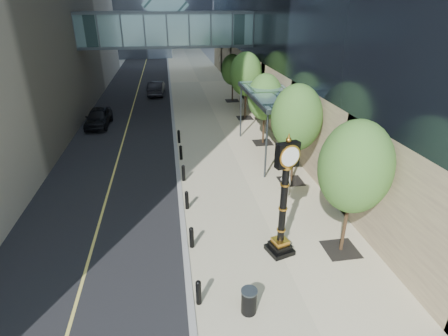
{
  "coord_description": "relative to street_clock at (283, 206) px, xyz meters",
  "views": [
    {
      "loc": [
        -3.27,
        -8.15,
        9.61
      ],
      "look_at": [
        -0.92,
        6.5,
        2.65
      ],
      "focal_mm": 28.0,
      "sensor_mm": 36.0,
      "label": 1
    }
  ],
  "objects": [
    {
      "name": "trash_bin",
      "position": [
        -2.01,
        -2.93,
        -1.8
      ],
      "size": [
        0.68,
        0.68,
        0.9
      ],
      "primitive_type": "cylinder",
      "rotation": [
        0.0,
        0.0,
        -0.38
      ],
      "color": "black",
      "rests_on": "sidewalk"
    },
    {
      "name": "car_far",
      "position": [
        -5.55,
        30.16,
        -1.5
      ],
      "size": [
        2.02,
        4.91,
        1.58
      ],
      "primitive_type": "imported",
      "rotation": [
        0.0,
        0.0,
        3.07
      ],
      "color": "black",
      "rests_on": "road"
    },
    {
      "name": "street_clock",
      "position": [
        0.0,
        0.0,
        0.0
      ],
      "size": [
        1.21,
        1.21,
        5.18
      ],
      "rotation": [
        0.0,
        0.0,
        0.28
      ],
      "color": "black",
      "rests_on": "sidewalk"
    },
    {
      "name": "curb",
      "position": [
        -3.95,
        36.72,
        -2.27
      ],
      "size": [
        0.25,
        180.0,
        0.07
      ],
      "primitive_type": "cube",
      "color": "gray",
      "rests_on": "ground"
    },
    {
      "name": "road",
      "position": [
        -7.95,
        36.72,
        -2.3
      ],
      "size": [
        8.0,
        180.0,
        0.02
      ],
      "primitive_type": "cube",
      "color": "black",
      "rests_on": "ground"
    },
    {
      "name": "car_near",
      "position": [
        -10.32,
        19.02,
        -1.51
      ],
      "size": [
        2.03,
        4.66,
        1.56
      ],
      "primitive_type": "imported",
      "rotation": [
        0.0,
        0.0,
        -0.04
      ],
      "color": "black",
      "rests_on": "road"
    },
    {
      "name": "bollard_row",
      "position": [
        -3.65,
        5.72,
        -1.8
      ],
      "size": [
        0.2,
        16.2,
        0.9
      ],
      "color": "black",
      "rests_on": "sidewalk"
    },
    {
      "name": "street_trees",
      "position": [
        2.65,
        11.7,
        1.53
      ],
      "size": [
        2.88,
        28.61,
        5.91
      ],
      "color": "black",
      "rests_on": "sidewalk"
    },
    {
      "name": "sidewalk",
      "position": [
        0.05,
        36.72,
        -2.28
      ],
      "size": [
        8.0,
        180.0,
        0.06
      ],
      "primitive_type": "cube",
      "color": "#B5AC8B",
      "rests_on": "ground"
    },
    {
      "name": "ground",
      "position": [
        -0.95,
        -3.28,
        -2.31
      ],
      "size": [
        320.0,
        320.0,
        0.0
      ],
      "primitive_type": "plane",
      "color": "gray",
      "rests_on": "ground"
    },
    {
      "name": "skywalk",
      "position": [
        -3.95,
        24.72,
        5.41
      ],
      "size": [
        17.0,
        4.2,
        5.8
      ],
      "color": "slate",
      "rests_on": "ground"
    },
    {
      "name": "entrance_canopy",
      "position": [
        2.53,
        10.72,
        1.88
      ],
      "size": [
        3.0,
        8.0,
        4.38
      ],
      "color": "#383F44",
      "rests_on": "ground"
    },
    {
      "name": "pedestrian",
      "position": [
        1.67,
        4.44,
        -1.42
      ],
      "size": [
        0.69,
        0.54,
        1.66
      ],
      "primitive_type": "imported",
      "rotation": [
        0.0,
        0.0,
        2.88
      ],
      "color": "#BAB7AA",
      "rests_on": "sidewalk"
    }
  ]
}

